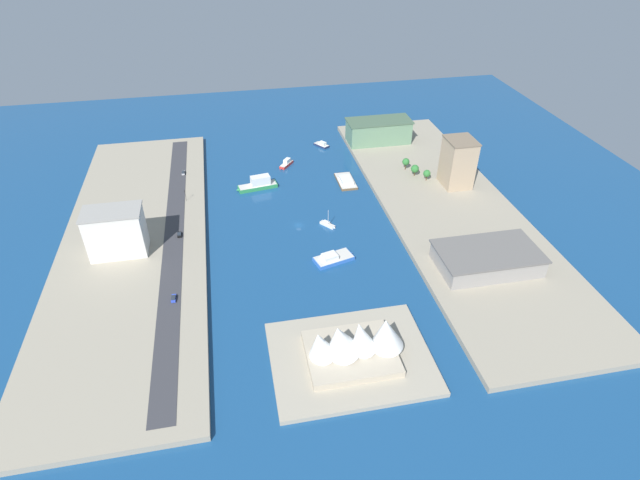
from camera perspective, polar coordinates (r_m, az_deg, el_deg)
name	(u,v)px	position (r m, az deg, el deg)	size (l,w,h in m)	color
ground_plane	(299,225)	(269.06, -2.39, 1.66)	(440.00, 440.00, 0.00)	navy
quay_west	(448,207)	(290.40, 14.07, 3.59)	(70.00, 240.00, 2.74)	#9E937F
quay_east	(134,241)	(271.11, -20.03, -0.07)	(70.00, 240.00, 2.74)	#9E937F
peninsula_point	(351,358)	(197.69, 3.45, -13.02)	(60.03, 46.88, 2.00)	#A89E89
road_strip	(174,234)	(267.36, -16.01, 0.64)	(9.48, 228.00, 0.15)	#38383D
tugboat_red	(286,163)	(328.95, -3.77, 8.54)	(10.16, 11.99, 4.32)	red
sailboat_small_white	(328,224)	(267.79, 0.85, 1.77)	(7.53, 8.88, 9.93)	white
catamaran_blue	(333,258)	(243.07, 1.47, -2.04)	(20.56, 13.37, 4.03)	blue
barge_flat_brown	(346,181)	(308.91, 2.91, 6.62)	(9.92, 21.88, 3.04)	brown
ferry_green_doubledeck	(259,184)	(303.81, -6.87, 6.26)	(24.82, 10.26, 7.61)	#2D8C4C
patrol_launch_navy	(322,145)	(355.05, 0.19, 10.62)	(10.04, 11.58, 3.39)	#1E284C
hotel_broad_white	(116,232)	(256.63, -21.84, 0.86)	(26.71, 15.92, 22.98)	silver
apartment_midrise_tan	(458,162)	(305.53, 15.15, 8.37)	(15.77, 18.21, 28.11)	tan
carpark_squat_concrete	(487,258)	(245.24, 18.17, -1.97)	(46.59, 27.33, 9.00)	gray
terminal_long_green	(378,131)	(355.03, 6.55, 12.02)	(43.19, 19.08, 15.33)	slate
suv_black	(179,234)	(264.79, -15.44, 0.60)	(2.18, 4.60, 1.46)	black
sedan_silver	(183,173)	(323.23, -15.03, 7.27)	(1.79, 5.07, 1.54)	black
hatchback_blue	(174,298)	(226.04, -16.05, -6.27)	(2.04, 4.94, 1.64)	black
traffic_light_waterfront	(185,194)	(292.63, -14.83, 5.02)	(0.36, 0.36, 6.50)	black
opera_landmark	(354,342)	(191.87, 3.77, -11.35)	(37.93, 27.26, 17.22)	#BCAD93
park_tree_cluster	(415,168)	(314.73, 10.62, 7.92)	(11.88, 20.30, 7.35)	brown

